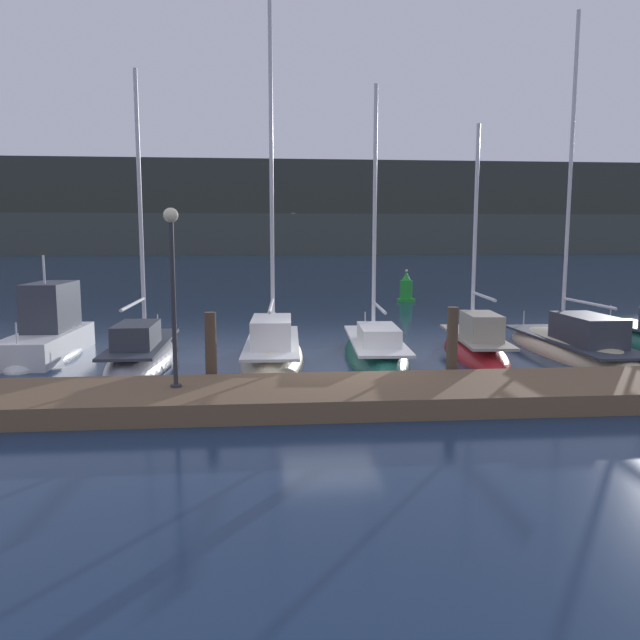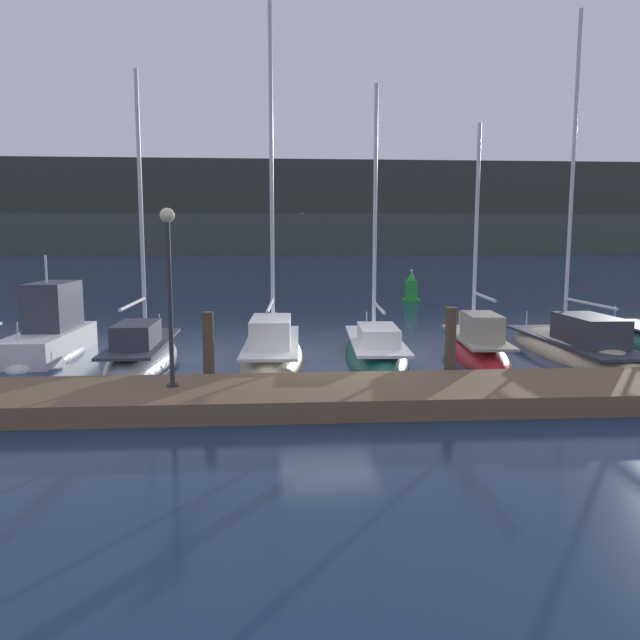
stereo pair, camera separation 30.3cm
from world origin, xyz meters
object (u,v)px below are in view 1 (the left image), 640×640
at_px(sailboat_berth_4, 142,360).
at_px(dock_lamppost, 172,268).
at_px(motorboat_berth_3, 48,342).
at_px(sailboat_berth_6, 375,355).
at_px(sailboat_berth_7, 475,350).
at_px(channel_buoy, 406,290).
at_px(sailboat_berth_5, 273,358).
at_px(sailboat_berth_8, 572,350).

height_order(sailboat_berth_4, dock_lamppost, sailboat_berth_4).
relative_size(motorboat_berth_3, sailboat_berth_6, 0.59).
distance_m(motorboat_berth_3, sailboat_berth_7, 13.47).
height_order(motorboat_berth_3, sailboat_berth_6, sailboat_berth_6).
xyz_separation_m(sailboat_berth_6, dock_lamppost, (-5.38, -5.14, 2.97)).
distance_m(sailboat_berth_7, channel_buoy, 16.72).
xyz_separation_m(sailboat_berth_4, sailboat_berth_5, (3.84, -0.02, 0.01)).
relative_size(sailboat_berth_6, sailboat_berth_8, 0.80).
bearing_deg(sailboat_berth_7, motorboat_berth_3, 175.02).
bearing_deg(channel_buoy, sailboat_berth_5, -115.13).
bearing_deg(sailboat_berth_7, sailboat_berth_6, -179.14).
xyz_separation_m(motorboat_berth_3, dock_lamppost, (4.83, -6.35, 2.61)).
relative_size(motorboat_berth_3, sailboat_berth_8, 0.47).
xyz_separation_m(motorboat_berth_3, sailboat_berth_5, (7.02, -1.58, -0.32)).
relative_size(sailboat_berth_5, sailboat_berth_6, 1.27).
bearing_deg(sailboat_berth_8, sailboat_berth_7, 179.95).
height_order(sailboat_berth_5, sailboat_berth_7, sailboat_berth_5).
distance_m(sailboat_berth_4, sailboat_berth_8, 13.43).
height_order(motorboat_berth_3, sailboat_berth_7, sailboat_berth_7).
distance_m(sailboat_berth_8, channel_buoy, 16.72).
bearing_deg(sailboat_berth_7, channel_buoy, 84.51).
bearing_deg(sailboat_berth_5, sailboat_berth_8, 2.41).
bearing_deg(sailboat_berth_8, sailboat_berth_5, -177.59).
relative_size(motorboat_berth_3, sailboat_berth_7, 0.68).
xyz_separation_m(sailboat_berth_8, dock_lamppost, (-11.78, -5.18, 2.92)).
distance_m(sailboat_berth_6, sailboat_berth_8, 6.40).
bearing_deg(dock_lamppost, channel_buoy, 64.97).
bearing_deg(sailboat_berth_5, channel_buoy, 64.87).
relative_size(sailboat_berth_7, dock_lamppost, 1.99).
relative_size(sailboat_berth_8, dock_lamppost, 2.92).
bearing_deg(sailboat_berth_8, sailboat_berth_4, -178.36).
height_order(sailboat_berth_6, dock_lamppost, sailboat_berth_6).
relative_size(motorboat_berth_3, sailboat_berth_5, 0.46).
height_order(sailboat_berth_5, channel_buoy, sailboat_berth_5).
xyz_separation_m(sailboat_berth_5, dock_lamppost, (-2.19, -4.78, 2.93)).
distance_m(motorboat_berth_3, channel_buoy, 21.56).
xyz_separation_m(sailboat_berth_4, dock_lamppost, (1.65, -4.80, 2.94)).
bearing_deg(dock_lamppost, sailboat_berth_4, 108.94).
height_order(motorboat_berth_3, sailboat_berth_8, sailboat_berth_8).
bearing_deg(sailboat_berth_8, motorboat_berth_3, 175.96).
distance_m(sailboat_berth_8, dock_lamppost, 13.20).
height_order(sailboat_berth_5, sailboat_berth_8, sailboat_berth_5).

